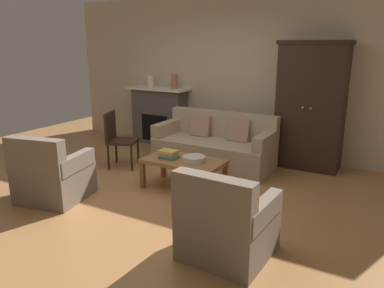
# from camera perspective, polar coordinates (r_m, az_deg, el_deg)

# --- Properties ---
(ground_plane) EXTENTS (9.60, 9.60, 0.00)m
(ground_plane) POSITION_cam_1_polar(r_m,az_deg,el_deg) (4.98, -5.15, -7.98)
(ground_plane) COLOR #B27A47
(back_wall) EXTENTS (7.20, 0.10, 2.80)m
(back_wall) POSITION_cam_1_polar(r_m,az_deg,el_deg) (6.85, 6.97, 10.40)
(back_wall) COLOR beige
(back_wall) RESTS_ON ground
(fireplace) EXTENTS (1.26, 0.48, 1.12)m
(fireplace) POSITION_cam_1_polar(r_m,az_deg,el_deg) (7.49, -5.03, 4.42)
(fireplace) COLOR #4C4947
(fireplace) RESTS_ON ground
(armoire) EXTENTS (1.06, 0.57, 2.00)m
(armoire) POSITION_cam_1_polar(r_m,az_deg,el_deg) (6.17, 17.75, 5.59)
(armoire) COLOR black
(armoire) RESTS_ON ground
(couch) EXTENTS (1.93, 0.87, 0.86)m
(couch) POSITION_cam_1_polar(r_m,az_deg,el_deg) (6.09, 3.54, -0.45)
(couch) COLOR tan
(couch) RESTS_ON ground
(coffee_table) EXTENTS (1.10, 0.60, 0.42)m
(coffee_table) POSITION_cam_1_polar(r_m,az_deg,el_deg) (5.10, -1.29, -2.99)
(coffee_table) COLOR olive
(coffee_table) RESTS_ON ground
(fruit_bowl) EXTENTS (0.31, 0.31, 0.08)m
(fruit_bowl) POSITION_cam_1_polar(r_m,az_deg,el_deg) (4.98, 0.29, -2.30)
(fruit_bowl) COLOR beige
(fruit_bowl) RESTS_ON coffee_table
(book_stack) EXTENTS (0.26, 0.19, 0.12)m
(book_stack) POSITION_cam_1_polar(r_m,az_deg,el_deg) (5.12, -3.62, -1.60)
(book_stack) COLOR #427A4C
(book_stack) RESTS_ON coffee_table
(mantel_vase_cream) EXTENTS (0.14, 0.14, 0.22)m
(mantel_vase_cream) POSITION_cam_1_polar(r_m,az_deg,el_deg) (7.48, -6.37, 9.52)
(mantel_vase_cream) COLOR beige
(mantel_vase_cream) RESTS_ON fireplace
(mantel_vase_terracotta) EXTENTS (0.12, 0.12, 0.27)m
(mantel_vase_terracotta) POSITION_cam_1_polar(r_m,az_deg,el_deg) (7.17, -2.70, 9.55)
(mantel_vase_terracotta) COLOR #A86042
(mantel_vase_terracotta) RESTS_ON fireplace
(armchair_near_left) EXTENTS (0.91, 0.91, 0.88)m
(armchair_near_left) POSITION_cam_1_polar(r_m,az_deg,el_deg) (5.07, -20.68, -4.68)
(armchair_near_left) COLOR #756656
(armchair_near_left) RESTS_ON ground
(armchair_near_right) EXTENTS (0.81, 0.80, 0.88)m
(armchair_near_right) POSITION_cam_1_polar(r_m,az_deg,el_deg) (3.55, 5.25, -12.34)
(armchair_near_right) COLOR #756656
(armchair_near_right) RESTS_ON ground
(side_chair_wooden) EXTENTS (0.57, 0.57, 0.90)m
(side_chair_wooden) POSITION_cam_1_polar(r_m,az_deg,el_deg) (6.11, -11.38, 1.21)
(side_chair_wooden) COLOR black
(side_chair_wooden) RESTS_ON ground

